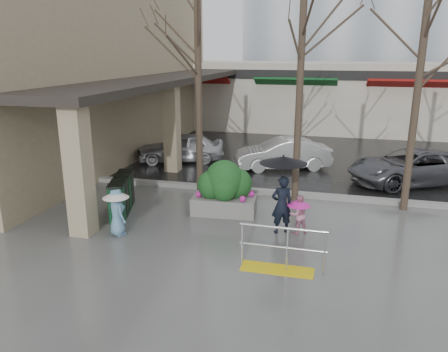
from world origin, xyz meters
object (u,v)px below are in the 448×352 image
at_px(child_pink, 298,212).
at_px(news_boxes, 122,195).
at_px(woman, 282,185).
at_px(car_b, 282,154).
at_px(handrail, 280,254).
at_px(car_a, 181,147).
at_px(car_c, 412,167).
at_px(planter, 225,188).
at_px(tree_west, 198,36).
at_px(tree_mideast, 423,43).
at_px(child_blue, 117,208).
at_px(tree_midwest, 302,30).

xyz_separation_m(child_pink, news_boxes, (-5.21, 0.26, -0.06)).
relative_size(woman, car_b, 0.56).
height_order(handrail, car_a, car_a).
relative_size(car_a, car_c, 0.82).
height_order(planter, car_c, planter).
bearing_deg(tree_west, woman, -41.20).
distance_m(woman, news_boxes, 4.85).
xyz_separation_m(tree_mideast, planter, (-5.20, -1.70, -4.08)).
bearing_deg(planter, tree_mideast, 18.14).
relative_size(tree_mideast, child_pink, 6.16).
height_order(tree_west, child_blue, tree_west).
xyz_separation_m(tree_mideast, car_a, (-8.62, 3.96, -4.23)).
xyz_separation_m(handrail, news_boxes, (-5.03, 2.41, 0.17)).
xyz_separation_m(news_boxes, car_b, (3.97, 6.23, 0.08)).
relative_size(news_boxes, car_c, 0.44).
height_order(handrail, child_blue, child_blue).
xyz_separation_m(planter, car_b, (1.00, 5.55, -0.15)).
relative_size(handrail, child_pink, 1.80).
bearing_deg(child_blue, car_c, -101.68).
height_order(tree_midwest, child_blue, tree_midwest).
height_order(handrail, news_boxes, news_boxes).
bearing_deg(child_blue, news_boxes, -28.82).
height_order(car_b, car_c, same).
xyz_separation_m(tree_mideast, child_pink, (-2.96, -2.65, -4.25)).
bearing_deg(news_boxes, planter, -4.06).
xyz_separation_m(woman, news_boxes, (-4.77, 0.33, -0.78)).
height_order(tree_mideast, news_boxes, tree_mideast).
xyz_separation_m(tree_midwest, planter, (-1.90, -1.70, -4.46)).
distance_m(child_blue, news_boxes, 1.70).
xyz_separation_m(child_pink, planter, (-2.24, 0.94, 0.17)).
xyz_separation_m(tree_midwest, tree_mideast, (3.30, -0.00, -0.37)).
bearing_deg(car_b, child_blue, -43.93).
bearing_deg(tree_mideast, planter, -161.86).
xyz_separation_m(handrail, car_a, (-5.48, 8.76, 0.25)).
xyz_separation_m(tree_midwest, child_pink, (0.34, -2.65, -4.63)).
xyz_separation_m(tree_mideast, news_boxes, (-8.16, -2.39, -4.31)).
xyz_separation_m(child_blue, news_boxes, (-0.66, 1.55, -0.18)).
distance_m(tree_midwest, child_pink, 5.34).
xyz_separation_m(woman, car_a, (-5.23, 6.68, -0.69)).
xyz_separation_m(woman, car_b, (-0.81, 6.56, -0.69)).
relative_size(woman, planter, 1.10).
xyz_separation_m(tree_west, car_c, (7.07, 2.91, -4.45)).
height_order(tree_west, news_boxes, tree_west).
distance_m(woman, car_c, 6.92).
bearing_deg(tree_west, tree_midwest, 0.00).
bearing_deg(child_pink, car_b, -110.39).
bearing_deg(car_c, car_b, -127.44).
relative_size(child_pink, planter, 0.55).
relative_size(planter, news_boxes, 0.96).
relative_size(planter, car_a, 0.52).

